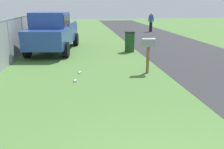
% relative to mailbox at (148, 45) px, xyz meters
% --- Properties ---
extents(mailbox, '(0.24, 0.49, 1.31)m').
position_rel_mailbox_xyz_m(mailbox, '(0.00, 0.00, 0.00)').
color(mailbox, brown).
rests_on(mailbox, ground).
extents(pickup_truck, '(5.45, 2.63, 2.09)m').
position_rel_mailbox_xyz_m(pickup_truck, '(4.80, 3.85, 0.07)').
color(pickup_truck, '#284793').
rests_on(pickup_truck, ground).
extents(trash_bin, '(0.54, 0.54, 1.09)m').
position_rel_mailbox_xyz_m(trash_bin, '(4.15, -0.19, -0.49)').
color(trash_bin, '#1E4C1E').
rests_on(trash_bin, ground).
extents(pedestrian, '(0.30, 0.58, 1.75)m').
position_rel_mailbox_xyz_m(pedestrian, '(13.43, -4.12, -0.02)').
color(pedestrian, black).
rests_on(pedestrian, ground).
extents(litter_cup_near_hydrant, '(0.12, 0.13, 0.08)m').
position_rel_mailbox_xyz_m(litter_cup_near_hydrant, '(-0.74, 2.68, -1.00)').
color(litter_cup_near_hydrant, white).
rests_on(litter_cup_near_hydrant, ground).
extents(litter_bottle_by_mailbox, '(0.23, 0.15, 0.07)m').
position_rel_mailbox_xyz_m(litter_bottle_by_mailbox, '(0.27, 2.52, -1.00)').
color(litter_bottle_by_mailbox, '#B2D8BF').
rests_on(litter_bottle_by_mailbox, ground).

